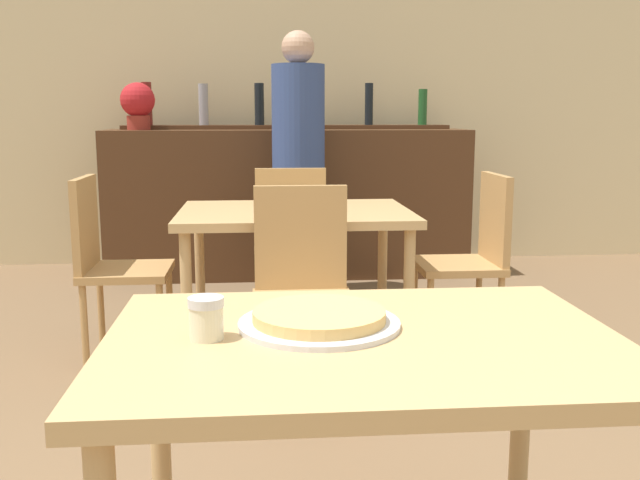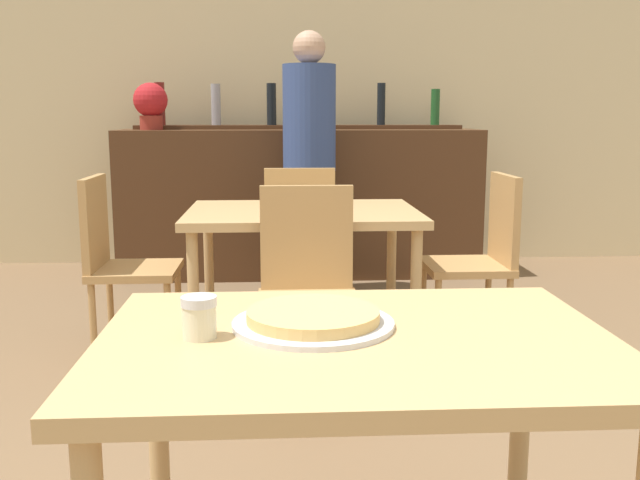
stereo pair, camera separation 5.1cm
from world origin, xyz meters
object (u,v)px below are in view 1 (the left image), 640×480
object	(u,v)px
cheese_shaker	(206,317)
chair_far_side_left	(109,257)
potted_plant	(138,103)
chair_far_side_right	(473,251)
pizza_tray	(319,319)
chair_far_side_back	(290,234)
person_standing	(298,154)
chair_far_side_front	(302,281)

from	to	relation	value
cheese_shaker	chair_far_side_left	bearing A→B (deg)	107.02
cheese_shaker	potted_plant	distance (m)	3.86
chair_far_side_right	pizza_tray	xyz separation A→B (m)	(-0.92, -1.90, 0.23)
pizza_tray	potted_plant	bearing A→B (deg)	104.60
chair_far_side_left	chair_far_side_right	bearing A→B (deg)	-90.00
chair_far_side_back	cheese_shaker	xyz separation A→B (m)	(-0.27, -2.54, 0.26)
cheese_shaker	pizza_tray	bearing A→B (deg)	14.71
person_standing	potted_plant	xyz separation A→B (m)	(-1.09, 0.53, 0.33)
chair_far_side_left	potted_plant	world-z (taller)	potted_plant
chair_far_side_front	person_standing	distance (m)	1.89
chair_far_side_front	chair_far_side_back	xyz separation A→B (m)	(-0.00, 1.15, 0.00)
potted_plant	cheese_shaker	bearing A→B (deg)	-78.97
chair_far_side_front	potted_plant	bearing A→B (deg)	113.00
chair_far_side_left	potted_plant	size ratio (longest dim) A/B	2.70
chair_far_side_back	cheese_shaker	world-z (taller)	chair_far_side_back
chair_far_side_back	person_standing	distance (m)	0.81
chair_far_side_left	chair_far_side_front	bearing A→B (deg)	-123.21
chair_far_side_right	cheese_shaker	distance (m)	2.29
pizza_tray	cheese_shaker	bearing A→B (deg)	-165.29
chair_far_side_left	chair_far_side_right	world-z (taller)	same
chair_far_side_front	chair_far_side_left	xyz separation A→B (m)	(-0.87, 0.57, 0.00)
pizza_tray	person_standing	bearing A→B (deg)	87.67
chair_far_side_front	chair_far_side_back	world-z (taller)	same
chair_far_side_back	chair_far_side_left	xyz separation A→B (m)	(-0.87, -0.57, 0.00)
pizza_tray	cheese_shaker	distance (m)	0.24
pizza_tray	potted_plant	world-z (taller)	potted_plant
chair_far_side_front	cheese_shaker	xyz separation A→B (m)	(-0.27, -1.39, 0.26)
chair_far_side_front	potted_plant	xyz separation A→B (m)	(-1.01, 2.37, 0.73)
chair_far_side_front	chair_far_side_left	bearing A→B (deg)	146.79
chair_far_side_left	pizza_tray	bearing A→B (deg)	-156.38
chair_far_side_right	pizza_tray	size ratio (longest dim) A/B	2.58
chair_far_side_right	potted_plant	world-z (taller)	potted_plant
chair_far_side_left	potted_plant	bearing A→B (deg)	4.20
chair_far_side_front	cheese_shaker	world-z (taller)	chair_far_side_front
potted_plant	chair_far_side_back	bearing A→B (deg)	-50.61
chair_far_side_left	cheese_shaker	size ratio (longest dim) A/B	10.31
chair_far_side_back	chair_far_side_front	bearing A→B (deg)	90.00
person_standing	chair_far_side_front	bearing A→B (deg)	-92.70
cheese_shaker	potted_plant	size ratio (longest dim) A/B	0.26
chair_far_side_front	person_standing	size ratio (longest dim) A/B	0.52
pizza_tray	person_standing	xyz separation A→B (m)	(0.13, 3.17, 0.17)
chair_far_side_back	chair_far_side_right	distance (m)	1.05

